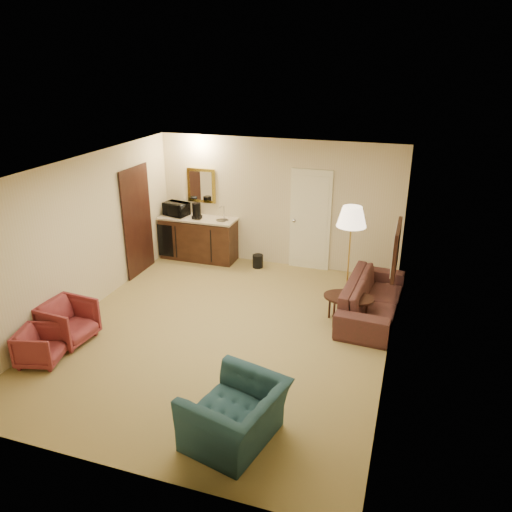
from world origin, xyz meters
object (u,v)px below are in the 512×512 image
Objects in this scene: rose_chair_far at (40,344)px; floor_lamp at (349,259)px; teal_armchair at (235,406)px; coffee_maker at (197,211)px; waste_bin at (258,261)px; sofa at (373,292)px; microwave at (176,207)px; wetbar_cabinet at (199,238)px; rose_chair_near at (68,320)px; coffee_table at (348,309)px.

rose_chair_far is 4.92m from floor_lamp.
coffee_maker is at bearing -138.18° from teal_armchair.
waste_bin is (1.85, 4.25, -0.16)m from rose_chair_far.
sofa is 2.02× the size of teal_armchair.
microwave is at bearing 177.21° from waste_bin.
wetbar_cabinet is 3.63m from floor_lamp.
rose_chair_near is at bearing -14.65° from rose_chair_far.
wetbar_cabinet is 0.63m from coffee_maker.
microwave reaches higher than wetbar_cabinet.
coffee_maker is (-3.79, 1.35, 0.67)m from sofa.
sofa is 4.58m from microwave.
coffee_maker reaches higher than wetbar_cabinet.
rose_chair_near is (-4.30, -2.28, -0.07)m from sofa.
teal_armchair is at bearing -74.91° from waste_bin.
rose_chair_far is at bearing -147.47° from coffee_table.
coffee_maker reaches higher than rose_chair_far.
rose_chair_near is at bearing -97.70° from wetbar_cabinet.
microwave reaches higher than waste_bin.
teal_armchair is at bearing -106.26° from rose_chair_near.
coffee_table is at bearing 140.88° from sofa.
sofa is 2.81m from waste_bin.
rose_chair_near is at bearing -154.31° from coffee_table.
wetbar_cabinet reaches higher than waste_bin.
teal_armchair is 1.32× the size of coffee_table.
coffee_table is at bearing -27.56° from wetbar_cabinet.
coffee_maker is (0.51, 3.64, 0.73)m from rose_chair_near.
rose_chair_far is 4.64m from waste_bin.
floor_lamp is at bearing -32.01° from waste_bin.
coffee_table is at bearing -72.12° from rose_chair_far.
floor_lamp is at bearing 101.75° from coffee_table.
rose_chair_near is 2.14× the size of coffee_maker.
coffee_maker is at bearing 73.79° from sofa.
rose_chair_far is 4.41m from microwave.
coffee_table is 1.60× the size of microwave.
coffee_maker reaches higher than rose_chair_near.
coffee_maker is at bearing -21.53° from rose_chair_far.
sofa is at bearing -28.86° from waste_bin.
sofa is at bearing 175.17° from teal_armchair.
waste_bin is 1.64m from coffee_maker.
teal_armchair reaches higher than rose_chair_far.
coffee_table is 2.72m from waste_bin.
coffee_maker is (0.51, 4.25, 0.80)m from rose_chair_far.
microwave is at bearing 155.25° from coffee_table.
waste_bin is (-1.31, 4.85, -0.33)m from teal_armchair.
coffee_maker reaches higher than sofa.
floor_lamp is 3.63× the size of microwave.
microwave is at bearing 4.86° from rose_chair_near.
microwave reaches higher than coffee_table.
wetbar_cabinet is at bearing 10.55° from microwave.
sofa is at bearing -57.20° from rose_chair_near.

